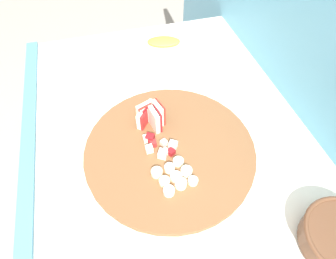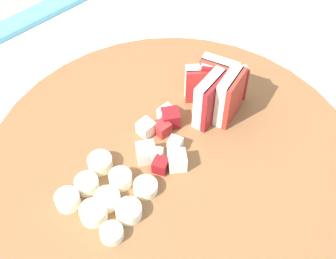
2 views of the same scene
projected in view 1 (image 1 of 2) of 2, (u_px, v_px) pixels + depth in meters
tiled_countertop at (179, 245)px, 1.02m from camera, size 1.42×0.77×0.90m
tile_backsplash at (299, 191)px, 0.92m from camera, size 2.40×0.04×1.32m
cutting_board at (170, 150)px, 0.73m from camera, size 0.44×0.44×0.02m
apple_wedge_fan at (151, 115)px, 0.76m from camera, size 0.09×0.08×0.07m
apple_dice_pile at (159, 146)px, 0.72m from camera, size 0.09×0.08×0.02m
banana_slice_rows at (175, 177)px, 0.67m from camera, size 0.10×0.10×0.02m
banana_peel at (164, 41)px, 1.04m from camera, size 0.09×0.13×0.02m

